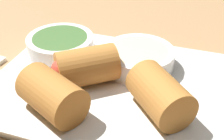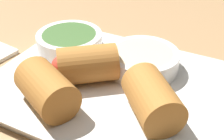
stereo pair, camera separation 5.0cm
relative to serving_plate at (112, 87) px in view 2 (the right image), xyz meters
The scene contains 7 objects.
table_surface 2.87cm from the serving_plate, ahead, with size 180.00×140.00×2.00cm.
serving_plate is the anchor object (origin of this frame).
roll_front_left 9.41cm from the serving_plate, 123.70° to the right, with size 8.93×7.74×4.87cm.
roll_front_right 8.06cm from the serving_plate, 27.20° to the right, with size 8.71×8.85×4.87cm.
roll_back_left 4.83cm from the serving_plate, 161.11° to the right, with size 8.95×8.49×4.87cm.
dipping_bowl_near 5.60cm from the serving_plate, 69.65° to the left, with size 9.90×9.90×2.69cm.
dipping_bowl_far 11.00cm from the serving_plate, 153.95° to the left, with size 9.90×9.90×2.69cm.
Camera 2 is at (12.87, -29.32, 27.60)cm, focal length 50.00 mm.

